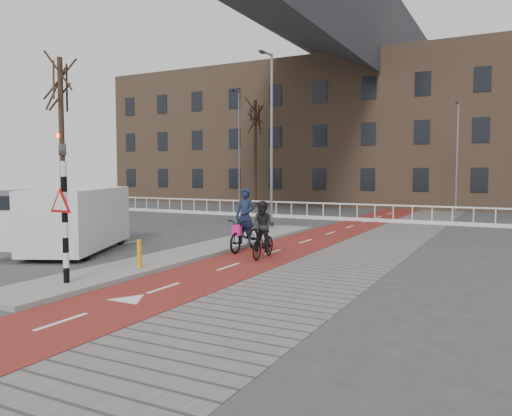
% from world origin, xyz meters
% --- Properties ---
extents(ground, '(120.00, 120.00, 0.00)m').
position_xyz_m(ground, '(0.00, 0.00, 0.00)').
color(ground, '#38383A').
rests_on(ground, ground).
extents(bike_lane, '(2.50, 60.00, 0.01)m').
position_xyz_m(bike_lane, '(1.50, 10.00, 0.01)').
color(bike_lane, maroon).
rests_on(bike_lane, ground).
extents(sidewalk, '(3.00, 60.00, 0.01)m').
position_xyz_m(sidewalk, '(4.30, 10.00, 0.01)').
color(sidewalk, slate).
rests_on(sidewalk, ground).
extents(curb_island, '(1.80, 16.00, 0.12)m').
position_xyz_m(curb_island, '(-0.70, 4.00, 0.06)').
color(curb_island, gray).
rests_on(curb_island, ground).
extents(traffic_signal, '(0.80, 0.80, 3.68)m').
position_xyz_m(traffic_signal, '(-0.60, -2.02, 1.99)').
color(traffic_signal, black).
rests_on(traffic_signal, curb_island).
extents(bollard, '(0.12, 0.12, 0.78)m').
position_xyz_m(bollard, '(-0.28, 0.22, 0.51)').
color(bollard, '#E49E0C').
rests_on(bollard, curb_island).
extents(cyclist_near, '(0.83, 2.15, 2.18)m').
position_xyz_m(cyclist_near, '(0.55, 4.75, 0.74)').
color(cyclist_near, black).
rests_on(cyclist_near, bike_lane).
extents(cyclist_far, '(0.81, 1.71, 1.82)m').
position_xyz_m(cyclist_far, '(1.76, 3.73, 0.77)').
color(cyclist_far, black).
rests_on(cyclist_far, bike_lane).
extents(van, '(3.99, 5.45, 2.18)m').
position_xyz_m(van, '(-4.56, 2.07, 1.15)').
color(van, white).
rests_on(van, ground).
extents(railing, '(28.00, 0.10, 0.99)m').
position_xyz_m(railing, '(-5.00, 17.00, 0.31)').
color(railing, silver).
rests_on(railing, ground).
extents(townhouse_row, '(46.00, 10.00, 15.90)m').
position_xyz_m(townhouse_row, '(-3.00, 32.00, 7.81)').
color(townhouse_row, '#7F6047').
rests_on(townhouse_row, ground).
extents(tree_left, '(0.26, 0.26, 8.42)m').
position_xyz_m(tree_left, '(-11.40, 7.49, 4.21)').
color(tree_left, black).
rests_on(tree_left, ground).
extents(tree_mid, '(0.24, 0.24, 8.25)m').
position_xyz_m(tree_mid, '(-9.06, 23.97, 4.13)').
color(tree_mid, black).
rests_on(tree_mid, ground).
extents(streetlight_near, '(0.12, 0.12, 8.20)m').
position_xyz_m(streetlight_near, '(-1.33, 10.76, 4.10)').
color(streetlight_near, slate).
rests_on(streetlight_near, ground).
extents(streetlight_left, '(0.12, 0.12, 8.91)m').
position_xyz_m(streetlight_left, '(-9.95, 23.02, 4.45)').
color(streetlight_left, slate).
rests_on(streetlight_left, ground).
extents(streetlight_right, '(0.12, 0.12, 7.08)m').
position_xyz_m(streetlight_right, '(5.55, 23.08, 3.54)').
color(streetlight_right, slate).
rests_on(streetlight_right, ground).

